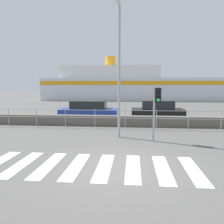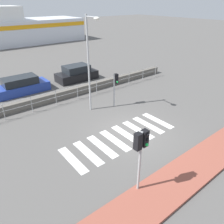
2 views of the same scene
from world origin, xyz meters
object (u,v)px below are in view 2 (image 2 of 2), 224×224
Objects in this scene: traffic_light_near at (141,146)px; streetlamp at (90,55)px; parked_car_blue at (21,86)px; parked_car_black at (77,74)px; traffic_light_far at (116,83)px.

streetlamp is (2.64, 7.22, 1.64)m from traffic_light_near.
parked_car_blue is 1.15× the size of parked_car_black.
streetlamp is at bearing -66.69° from parked_car_blue.
parked_car_black reaches higher than parked_car_blue.
parked_car_blue is at bearing 113.31° from streetlamp.
traffic_light_far is at bearing -96.66° from parked_car_black.
streetlamp is 7.73m from parked_car_black.
parked_car_blue is at bearing 180.00° from parked_car_black.
streetlamp reaches higher than parked_car_blue.
traffic_light_far reaches higher than parked_car_blue.
traffic_light_far is 0.39× the size of streetlamp.
streetlamp is 7.83m from parked_car_blue.
traffic_light_near is at bearing -89.28° from parked_car_blue.
traffic_light_near is 13.83m from parked_car_blue.
parked_car_blue is (-4.55, 6.93, -1.21)m from traffic_light_far.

